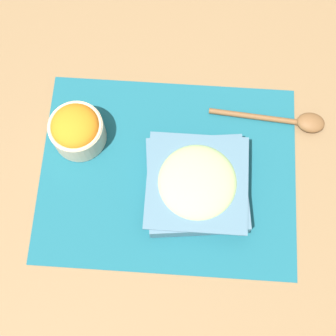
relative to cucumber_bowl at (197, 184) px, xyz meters
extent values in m
plane|color=olive|center=(0.06, -0.03, -0.04)|extent=(3.00, 3.00, 0.00)
cube|color=#195B6B|center=(0.06, -0.03, -0.03)|extent=(0.54, 0.42, 0.00)
cube|color=slate|center=(0.00, 0.00, -0.01)|extent=(0.22, 0.22, 0.05)
cube|color=slate|center=(0.00, 0.00, 0.01)|extent=(0.20, 0.20, 0.00)
ellipsoid|color=#A8CC7F|center=(0.00, 0.00, 0.01)|extent=(0.16, 0.16, 0.05)
cylinder|color=beige|center=(0.25, -0.10, 0.00)|extent=(0.11, 0.11, 0.06)
torus|color=beige|center=(0.25, -0.10, 0.03)|extent=(0.11, 0.11, 0.01)
ellipsoid|color=orange|center=(0.25, -0.10, 0.03)|extent=(0.10, 0.10, 0.05)
cylinder|color=brown|center=(-0.12, -0.17, -0.03)|extent=(0.21, 0.03, 0.01)
ellipsoid|color=brown|center=(-0.24, -0.16, -0.02)|extent=(0.06, 0.05, 0.03)
camera|label=1|loc=(0.04, 0.26, 0.90)|focal=50.00mm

